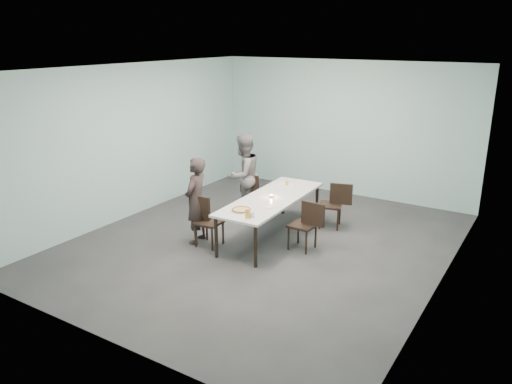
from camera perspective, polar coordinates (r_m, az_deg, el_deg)
The scene contains 16 objects.
ground at distance 8.85m, azimuth 0.73°, elevation -5.83°, with size 7.00×7.00×0.00m, color #333335.
room_shell at distance 8.26m, azimuth 0.79°, elevation 7.18°, with size 6.02×7.02×3.01m.
table at distance 8.87m, azimuth 1.77°, elevation -0.98°, with size 1.01×2.63×0.75m.
chair_near_left at distance 8.65m, azimuth -5.84°, elevation -2.92°, with size 0.62×0.44×0.87m.
chair_far_left at distance 9.90m, azimuth -0.22°, elevation -0.14°, with size 0.61×0.42×0.87m.
chair_near_right at distance 8.44m, azimuth 5.83°, elevation -3.44°, with size 0.62×0.43×0.87m.
chair_far_right at distance 9.50m, azimuth 8.99°, elevation -1.14°, with size 0.65×0.52×0.87m.
diner_near at distance 8.70m, azimuth -6.85°, elevation -0.99°, with size 0.56×0.37×1.53m, color black.
diner_far at distance 9.96m, azimuth -1.44°, elevation 1.93°, with size 0.81×0.63×1.66m, color slate.
pizza at distance 8.17m, azimuth -1.69°, elevation -2.07°, with size 0.34×0.34×0.04m.
side_plate at distance 8.37m, azimuth 1.42°, elevation -1.69°, with size 0.18×0.18×0.01m, color white.
beer_glass at distance 7.84m, azimuth -1.00°, elevation -2.48°, with size 0.08×0.08×0.15m, color gold.
water_tumbler at distance 7.90m, azimuth -0.46°, elevation -2.57°, with size 0.08×0.08×0.09m, color silver.
tealight at distance 8.86m, azimuth 1.74°, elevation -0.48°, with size 0.06×0.06×0.05m.
amber_tumbler at distance 9.57m, azimuth 3.55°, elevation 1.00°, with size 0.07×0.07×0.08m, color gold.
menu at distance 9.65m, azimuth 3.40°, elevation 0.91°, with size 0.30×0.22×0.01m, color silver.
Camera 1 is at (4.20, -6.95, 3.52)m, focal length 35.00 mm.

